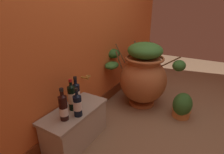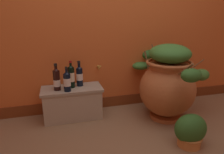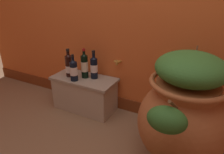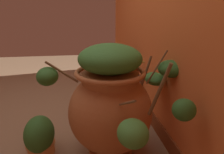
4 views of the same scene
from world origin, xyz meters
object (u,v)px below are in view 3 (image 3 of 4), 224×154
(wine_bottle_left, at_px, (74,69))
(wine_bottle_back, at_px, (69,65))
(wine_bottle_right, at_px, (94,66))
(terracotta_urn, at_px, (185,112))
(wine_bottle_middle, at_px, (85,65))

(wine_bottle_left, height_order, wine_bottle_back, wine_bottle_back)
(wine_bottle_right, bearing_deg, wine_bottle_back, -162.73)
(wine_bottle_right, xyz_separation_m, wine_bottle_back, (-0.27, -0.08, -0.00))
(terracotta_urn, relative_size, wine_bottle_right, 3.62)
(wine_bottle_middle, bearing_deg, wine_bottle_right, 17.01)
(wine_bottle_middle, bearing_deg, wine_bottle_back, -162.57)
(wine_bottle_right, bearing_deg, wine_bottle_left, -136.31)
(wine_bottle_right, bearing_deg, wine_bottle_middle, -162.99)
(wine_bottle_middle, bearing_deg, wine_bottle_left, -115.38)
(wine_bottle_left, height_order, wine_bottle_right, wine_bottle_right)
(wine_bottle_middle, distance_m, wine_bottle_back, 0.18)
(wine_bottle_back, bearing_deg, wine_bottle_middle, 17.43)
(wine_bottle_left, bearing_deg, wine_bottle_middle, 64.62)
(terracotta_urn, distance_m, wine_bottle_back, 1.29)
(wine_bottle_middle, bearing_deg, terracotta_urn, -16.34)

